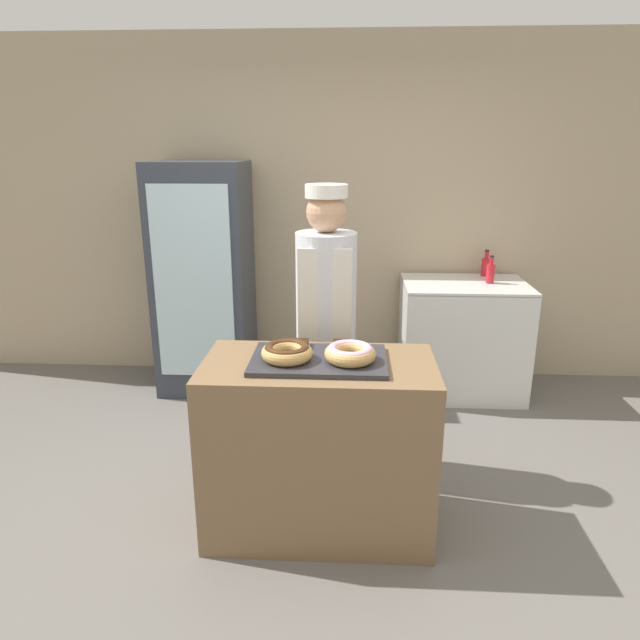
{
  "coord_description": "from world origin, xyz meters",
  "views": [
    {
      "loc": [
        0.15,
        -2.52,
        1.88
      ],
      "look_at": [
        0.0,
        0.1,
        1.07
      ],
      "focal_mm": 32.0,
      "sensor_mm": 36.0,
      "label": 1
    }
  ],
  "objects_px": {
    "donut_chocolate_glaze": "(287,351)",
    "chest_freezer": "(462,337)",
    "serving_tray": "(319,360)",
    "brownie_back_right": "(341,344)",
    "beverage_fridge": "(204,279)",
    "bottle_red_b": "(486,266)",
    "brownie_back_left": "(300,344)",
    "donut_light_glaze": "(350,353)",
    "baker_person": "(326,324)",
    "bottle_red": "(490,272)"
  },
  "relations": [
    {
      "from": "bottle_red_b",
      "to": "brownie_back_left",
      "type": "bearing_deg",
      "value": -125.62
    },
    {
      "from": "serving_tray",
      "to": "brownie_back_right",
      "type": "distance_m",
      "value": 0.18
    },
    {
      "from": "bottle_red_b",
      "to": "beverage_fridge",
      "type": "bearing_deg",
      "value": -173.4
    },
    {
      "from": "baker_person",
      "to": "chest_freezer",
      "type": "relative_size",
      "value": 1.81
    },
    {
      "from": "bottle_red",
      "to": "baker_person",
      "type": "bearing_deg",
      "value": -135.94
    },
    {
      "from": "beverage_fridge",
      "to": "chest_freezer",
      "type": "distance_m",
      "value": 2.05
    },
    {
      "from": "donut_chocolate_glaze",
      "to": "bottle_red_b",
      "type": "xyz_separation_m",
      "value": [
        1.36,
        2.02,
        0.0
      ]
    },
    {
      "from": "brownie_back_left",
      "to": "baker_person",
      "type": "distance_m",
      "value": 0.46
    },
    {
      "from": "donut_chocolate_glaze",
      "to": "bottle_red",
      "type": "bearing_deg",
      "value": 52.93
    },
    {
      "from": "donut_chocolate_glaze",
      "to": "brownie_back_right",
      "type": "distance_m",
      "value": 0.31
    },
    {
      "from": "donut_chocolate_glaze",
      "to": "chest_freezer",
      "type": "xyz_separation_m",
      "value": [
        1.16,
        1.77,
        -0.51
      ]
    },
    {
      "from": "beverage_fridge",
      "to": "serving_tray",
      "type": "bearing_deg",
      "value": -60.17
    },
    {
      "from": "brownie_back_left",
      "to": "beverage_fridge",
      "type": "distance_m",
      "value": 1.81
    },
    {
      "from": "brownie_back_left",
      "to": "bottle_red",
      "type": "distance_m",
      "value": 2.05
    },
    {
      "from": "donut_light_glaze",
      "to": "brownie_back_left",
      "type": "bearing_deg",
      "value": 143.75
    },
    {
      "from": "donut_chocolate_glaze",
      "to": "baker_person",
      "type": "distance_m",
      "value": 0.65
    },
    {
      "from": "serving_tray",
      "to": "brownie_back_right",
      "type": "bearing_deg",
      "value": 55.59
    },
    {
      "from": "brownie_back_left",
      "to": "donut_chocolate_glaze",
      "type": "bearing_deg",
      "value": -103.65
    },
    {
      "from": "beverage_fridge",
      "to": "chest_freezer",
      "type": "bearing_deg",
      "value": 0.19
    },
    {
      "from": "baker_person",
      "to": "brownie_back_right",
      "type": "bearing_deg",
      "value": -77.65
    },
    {
      "from": "donut_light_glaze",
      "to": "serving_tray",
      "type": "bearing_deg",
      "value": 167.25
    },
    {
      "from": "donut_light_glaze",
      "to": "beverage_fridge",
      "type": "bearing_deg",
      "value": 122.87
    },
    {
      "from": "beverage_fridge",
      "to": "bottle_red_b",
      "type": "relative_size",
      "value": 8.47
    },
    {
      "from": "brownie_back_left",
      "to": "chest_freezer",
      "type": "bearing_deg",
      "value": 54.84
    },
    {
      "from": "donut_light_glaze",
      "to": "bottle_red_b",
      "type": "height_order",
      "value": "bottle_red_b"
    },
    {
      "from": "donut_chocolate_glaze",
      "to": "bottle_red",
      "type": "distance_m",
      "value": 2.22
    },
    {
      "from": "brownie_back_right",
      "to": "bottle_red_b",
      "type": "relative_size",
      "value": 0.38
    },
    {
      "from": "brownie_back_left",
      "to": "chest_freezer",
      "type": "xyz_separation_m",
      "value": [
        1.12,
        1.58,
        -0.49
      ]
    },
    {
      "from": "serving_tray",
      "to": "brownie_back_left",
      "type": "distance_m",
      "value": 0.18
    },
    {
      "from": "serving_tray",
      "to": "beverage_fridge",
      "type": "bearing_deg",
      "value": 119.83
    },
    {
      "from": "serving_tray",
      "to": "brownie_back_right",
      "type": "xyz_separation_m",
      "value": [
        0.1,
        0.15,
        0.03
      ]
    },
    {
      "from": "serving_tray",
      "to": "beverage_fridge",
      "type": "xyz_separation_m",
      "value": [
        -0.99,
        1.73,
        -0.02
      ]
    },
    {
      "from": "donut_chocolate_glaze",
      "to": "chest_freezer",
      "type": "bearing_deg",
      "value": 56.71
    },
    {
      "from": "brownie_back_left",
      "to": "beverage_fridge",
      "type": "height_order",
      "value": "beverage_fridge"
    },
    {
      "from": "donut_chocolate_glaze",
      "to": "chest_freezer",
      "type": "distance_m",
      "value": 2.18
    },
    {
      "from": "brownie_back_left",
      "to": "bottle_red_b",
      "type": "height_order",
      "value": "bottle_red_b"
    },
    {
      "from": "donut_chocolate_glaze",
      "to": "donut_light_glaze",
      "type": "relative_size",
      "value": 1.0
    },
    {
      "from": "donut_light_glaze",
      "to": "chest_freezer",
      "type": "xyz_separation_m",
      "value": [
        0.87,
        1.77,
        -0.51
      ]
    },
    {
      "from": "donut_chocolate_glaze",
      "to": "donut_light_glaze",
      "type": "distance_m",
      "value": 0.29
    },
    {
      "from": "serving_tray",
      "to": "bottle_red",
      "type": "distance_m",
      "value": 2.11
    },
    {
      "from": "baker_person",
      "to": "chest_freezer",
      "type": "height_order",
      "value": "baker_person"
    },
    {
      "from": "donut_light_glaze",
      "to": "brownie_back_right",
      "type": "height_order",
      "value": "donut_light_glaze"
    },
    {
      "from": "baker_person",
      "to": "bottle_red",
      "type": "distance_m",
      "value": 1.65
    },
    {
      "from": "brownie_back_right",
      "to": "chest_freezer",
      "type": "height_order",
      "value": "brownie_back_right"
    },
    {
      "from": "baker_person",
      "to": "bottle_red",
      "type": "height_order",
      "value": "baker_person"
    },
    {
      "from": "serving_tray",
      "to": "beverage_fridge",
      "type": "height_order",
      "value": "beverage_fridge"
    },
    {
      "from": "donut_chocolate_glaze",
      "to": "baker_person",
      "type": "relative_size",
      "value": 0.14
    },
    {
      "from": "chest_freezer",
      "to": "bottle_red",
      "type": "distance_m",
      "value": 0.55
    },
    {
      "from": "baker_person",
      "to": "bottle_red",
      "type": "bearing_deg",
      "value": 44.06
    },
    {
      "from": "serving_tray",
      "to": "baker_person",
      "type": "relative_size",
      "value": 0.38
    }
  ]
}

